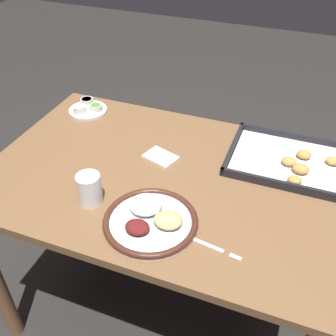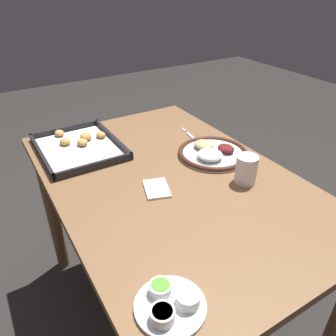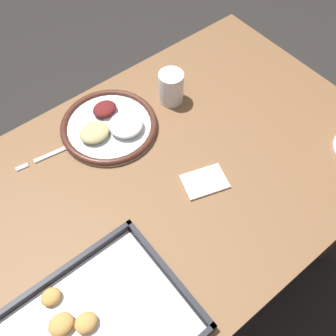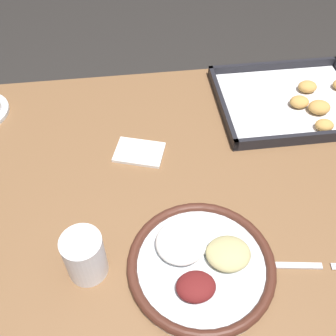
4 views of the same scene
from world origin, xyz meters
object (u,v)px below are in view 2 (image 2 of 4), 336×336
Objects in this scene: saucer_plate at (171,303)px; napkin at (157,189)px; fork at (192,137)px; baking_tray at (79,146)px; drinking_cup at (246,170)px; dinner_plate at (213,153)px.

napkin is at bearing -25.57° from saucer_plate.
fork is at bearing -51.20° from napkin.
fork is 0.49m from baking_tray.
saucer_plate is at bearing 154.43° from napkin.
fork is 1.89× the size of drinking_cup.
fork is at bearing -6.39° from drinking_cup.
saucer_plate is at bearing 150.60° from fork.
drinking_cup is 0.32m from napkin.
napkin is at bearing 137.32° from fork.
saucer_plate is (-0.69, 0.53, 0.01)m from fork.
saucer_plate is 0.46m from napkin.
saucer_plate reaches higher than napkin.
saucer_plate is (-0.51, 0.51, 0.00)m from dinner_plate.
saucer_plate is at bearing 134.89° from dinner_plate.
baking_tray reaches higher than fork.
saucer_plate and baking_tray have the same top height.
dinner_plate is at bearing -179.04° from fork.
fork is 0.39m from drinking_cup.
dinner_plate is 0.72× the size of baking_tray.
drinking_cup is (0.30, -0.49, 0.04)m from saucer_plate.
fork is 0.87m from saucer_plate.
drinking_cup reaches higher than fork.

